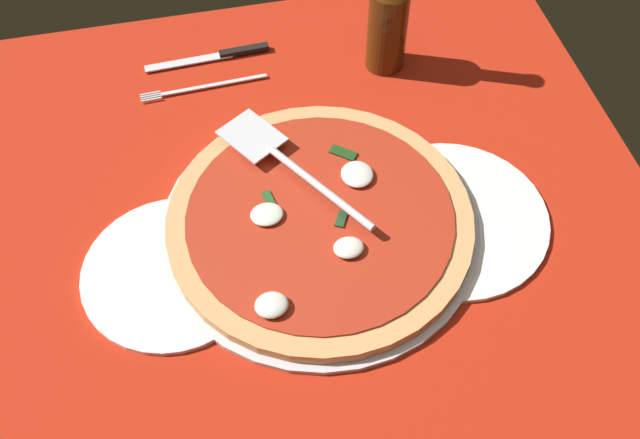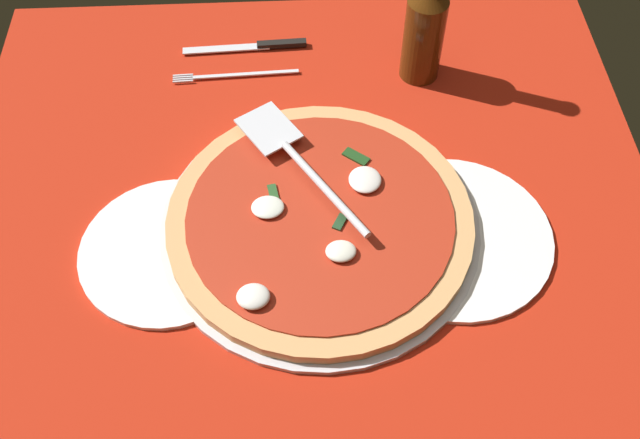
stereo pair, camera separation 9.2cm
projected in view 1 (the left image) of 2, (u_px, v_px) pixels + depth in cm
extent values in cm
cube|color=#B32310|center=(309.00, 233.00, 93.54)|extent=(91.80, 91.80, 0.80)
cube|color=white|center=(519.00, 25.00, 116.90)|extent=(9.18, 9.18, 0.10)
cube|color=white|center=(567.00, 105.00, 106.36)|extent=(9.18, 9.18, 0.10)
cube|color=white|center=(624.00, 203.00, 95.82)|extent=(9.18, 9.18, 0.10)
cube|color=white|center=(485.00, 72.00, 110.46)|extent=(9.18, 9.18, 0.10)
cube|color=white|center=(532.00, 163.00, 99.92)|extent=(9.18, 9.18, 0.10)
cube|color=white|center=(589.00, 274.00, 89.38)|extent=(9.18, 9.18, 0.10)
cube|color=white|center=(409.00, 41.00, 114.56)|extent=(9.18, 9.18, 0.10)
cube|color=white|center=(446.00, 125.00, 104.02)|extent=(9.18, 9.18, 0.10)
cube|color=white|center=(492.00, 228.00, 93.47)|extent=(9.18, 9.18, 0.10)
cube|color=white|center=(549.00, 357.00, 82.93)|extent=(9.18, 9.18, 0.10)
cube|color=white|center=(339.00, 13.00, 118.66)|extent=(9.18, 9.18, 0.10)
cube|color=white|center=(367.00, 91.00, 108.12)|extent=(9.18, 9.18, 0.10)
cube|color=white|center=(402.00, 185.00, 97.57)|extent=(9.18, 9.18, 0.10)
cube|color=white|center=(446.00, 303.00, 87.03)|extent=(9.18, 9.18, 0.10)
cube|color=white|center=(294.00, 59.00, 112.22)|extent=(9.18, 9.18, 0.10)
cube|color=white|center=(320.00, 146.00, 101.67)|extent=(9.18, 9.18, 0.10)
cube|color=white|center=(352.00, 254.00, 91.13)|extent=(9.18, 9.18, 0.10)
cube|color=white|center=(393.00, 390.00, 80.59)|extent=(9.18, 9.18, 0.10)
cube|color=white|center=(226.00, 29.00, 116.31)|extent=(9.18, 9.18, 0.10)
cube|color=white|center=(245.00, 110.00, 105.77)|extent=(9.18, 9.18, 0.10)
cube|color=silver|center=(267.00, 209.00, 95.23)|extent=(9.18, 9.18, 0.10)
cube|color=white|center=(295.00, 333.00, 84.69)|extent=(9.18, 9.18, 0.10)
cube|color=white|center=(175.00, 77.00, 109.87)|extent=(9.18, 9.18, 0.10)
cube|color=white|center=(189.00, 168.00, 99.33)|extent=(9.18, 9.18, 0.10)
cube|color=white|center=(206.00, 281.00, 88.79)|extent=(9.18, 9.18, 0.10)
cube|color=white|center=(228.00, 425.00, 78.24)|extent=(9.18, 9.18, 0.10)
cube|color=white|center=(110.00, 46.00, 113.97)|extent=(9.18, 9.18, 0.10)
cube|color=white|center=(116.00, 130.00, 103.43)|extent=(9.18, 9.18, 0.10)
cube|color=white|center=(125.00, 234.00, 92.89)|extent=(9.18, 9.18, 0.10)
cube|color=white|center=(135.00, 365.00, 82.34)|extent=(9.18, 9.18, 0.10)
cube|color=white|center=(50.00, 95.00, 107.53)|extent=(9.18, 9.18, 0.10)
cube|color=white|center=(50.00, 191.00, 96.98)|extent=(9.18, 9.18, 0.10)
cube|color=silver|center=(51.00, 310.00, 86.44)|extent=(9.18, 9.18, 0.10)
cylinder|color=silver|center=(320.00, 227.00, 92.88)|extent=(40.45, 40.45, 1.06)
cylinder|color=white|center=(451.00, 218.00, 93.70)|extent=(24.84, 24.84, 1.00)
cylinder|color=white|center=(172.00, 272.00, 88.89)|extent=(22.05, 22.05, 1.00)
cylinder|color=tan|center=(320.00, 220.00, 91.81)|extent=(38.50, 38.50, 1.58)
cylinder|color=#AF2B17|center=(320.00, 216.00, 91.05)|extent=(33.57, 33.57, 0.30)
ellipsoid|color=white|center=(272.00, 305.00, 82.69)|extent=(3.89, 3.46, 1.34)
ellipsoid|color=silver|center=(349.00, 248.00, 87.40)|extent=(3.71, 3.15, 1.13)
ellipsoid|color=white|center=(267.00, 214.00, 90.44)|extent=(4.13, 3.60, 0.93)
ellipsoid|color=white|center=(357.00, 174.00, 94.15)|extent=(4.20, 4.45, 1.06)
cube|color=#1D4319|center=(343.00, 153.00, 96.79)|extent=(3.75, 3.40, 0.30)
cube|color=#1F4224|center=(341.00, 219.00, 90.40)|extent=(2.12, 2.66, 0.30)
cube|color=#285225|center=(269.00, 199.00, 92.21)|extent=(1.56, 2.83, 0.30)
cube|color=silver|center=(252.00, 136.00, 96.77)|extent=(9.36, 9.90, 0.30)
cylinder|color=silver|center=(320.00, 188.00, 91.18)|extent=(10.45, 15.48, 1.00)
cube|color=white|center=(211.00, 74.00, 109.77)|extent=(19.62, 14.15, 0.60)
cube|color=silver|center=(214.00, 85.00, 107.72)|extent=(15.74, 1.29, 0.25)
cube|color=silver|center=(150.00, 94.00, 106.67)|extent=(3.01, 0.35, 0.25)
cube|color=silver|center=(151.00, 96.00, 106.42)|extent=(3.01, 0.35, 0.25)
cube|color=silver|center=(151.00, 98.00, 106.17)|extent=(3.01, 0.35, 0.25)
cube|color=silver|center=(151.00, 100.00, 105.92)|extent=(3.01, 0.35, 0.25)
cube|color=black|center=(244.00, 50.00, 111.78)|extent=(7.65, 1.53, 0.80)
cube|color=silver|center=(189.00, 62.00, 110.70)|extent=(13.35, 1.98, 0.25)
cylinder|color=#4A260B|center=(387.00, 30.00, 105.92)|extent=(5.81, 5.81, 13.32)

